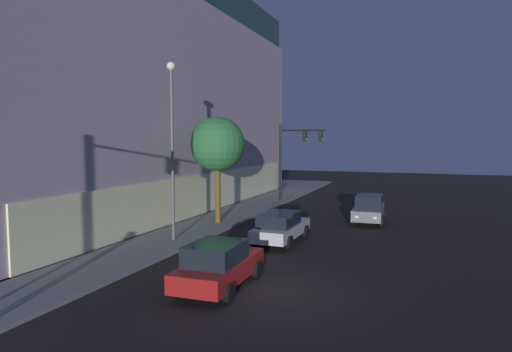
% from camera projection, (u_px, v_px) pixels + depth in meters
% --- Properties ---
extents(ground_plane, '(120.00, 120.00, 0.00)m').
position_uv_depth(ground_plane, '(273.00, 291.00, 15.58)').
color(ground_plane, black).
extents(modern_building, '(35.94, 25.01, 17.58)m').
position_uv_depth(modern_building, '(67.00, 96.00, 35.15)').
color(modern_building, '#4C4C51').
rests_on(modern_building, ground).
extents(traffic_light_far_corner, '(0.36, 3.96, 6.48)m').
position_uv_depth(traffic_light_far_corner, '(296.00, 147.00, 37.76)').
color(traffic_light_far_corner, black).
rests_on(traffic_light_far_corner, sidewalk_corner).
extents(street_lamp_sidewalk, '(0.44, 0.44, 9.01)m').
position_uv_depth(street_lamp_sidewalk, '(172.00, 131.00, 22.38)').
color(street_lamp_sidewalk, '#525252').
rests_on(street_lamp_sidewalk, sidewalk_corner).
extents(sidewalk_tree, '(3.38, 3.38, 6.57)m').
position_uv_depth(sidewalk_tree, '(217.00, 144.00, 27.31)').
color(sidewalk_tree, brown).
rests_on(sidewalk_tree, sidewalk_corner).
extents(car_red, '(4.53, 2.20, 1.67)m').
position_uv_depth(car_red, '(218.00, 265.00, 15.86)').
color(car_red, maroon).
rests_on(car_red, ground).
extents(car_silver, '(4.72, 2.09, 1.57)m').
position_uv_depth(car_silver, '(281.00, 227.00, 22.86)').
color(car_silver, '#B7BABF').
rests_on(car_silver, ground).
extents(car_grey, '(4.57, 2.15, 1.70)m').
position_uv_depth(car_grey, '(369.00, 208.00, 28.57)').
color(car_grey, slate).
rests_on(car_grey, ground).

